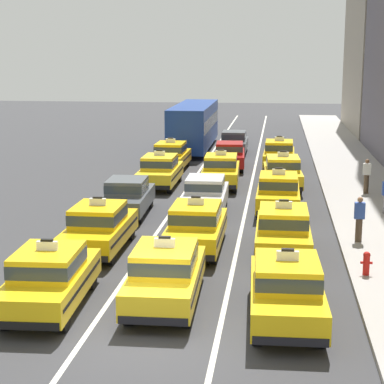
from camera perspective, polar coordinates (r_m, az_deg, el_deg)
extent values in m
plane|color=#353538|center=(16.53, -3.51, -12.31)|extent=(160.00, 160.00, 0.00)
cube|color=silver|center=(35.75, -0.02, 0.86)|extent=(0.14, 80.00, 0.01)
cube|color=silver|center=(35.49, 5.11, 0.73)|extent=(0.14, 80.00, 0.01)
cube|color=#9E9993|center=(30.85, 15.17, -1.16)|extent=(4.00, 90.00, 0.15)
cylinder|color=black|center=(20.17, -12.76, -7.10)|extent=(0.27, 0.65, 0.64)
cylinder|color=black|center=(19.79, -8.64, -7.30)|extent=(0.27, 0.65, 0.64)
cylinder|color=black|center=(17.46, -15.73, -10.27)|extent=(0.27, 0.65, 0.64)
cylinder|color=black|center=(17.02, -10.97, -10.61)|extent=(0.27, 0.65, 0.64)
cube|color=yellow|center=(18.47, -11.99, -7.69)|extent=(2.03, 4.59, 0.70)
cube|color=black|center=(18.45, -12.00, -7.54)|extent=(2.03, 4.23, 0.10)
cube|color=yellow|center=(18.12, -12.22, -5.84)|extent=(1.71, 2.18, 0.64)
cube|color=#2D3842|center=(18.12, -12.22, -5.84)|extent=(1.73, 2.20, 0.35)
cube|color=white|center=(18.00, -12.28, -4.51)|extent=(0.57, 0.15, 0.24)
cube|color=black|center=(17.95, -12.30, -4.05)|extent=(0.33, 0.13, 0.06)
cube|color=black|center=(20.56, -10.25, -6.34)|extent=(1.71, 0.23, 0.20)
cube|color=black|center=(16.59, -14.12, -10.99)|extent=(1.71, 0.23, 0.20)
cylinder|color=black|center=(25.08, -8.61, -3.22)|extent=(0.24, 0.64, 0.64)
cylinder|color=black|center=(24.73, -5.31, -3.35)|extent=(0.24, 0.64, 0.64)
cylinder|color=black|center=(22.26, -10.72, -5.22)|extent=(0.24, 0.64, 0.64)
cylinder|color=black|center=(21.87, -7.01, -5.41)|extent=(0.24, 0.64, 0.64)
cube|color=yellow|center=(23.38, -7.89, -3.42)|extent=(1.83, 4.51, 0.70)
cube|color=black|center=(23.36, -7.90, -3.30)|extent=(1.85, 4.15, 0.10)
cube|color=yellow|center=(23.07, -8.03, -1.91)|extent=(1.61, 2.11, 0.64)
cube|color=#2D3842|center=(23.07, -8.03, -1.91)|extent=(1.63, 2.13, 0.35)
cube|color=white|center=(22.97, -8.07, -0.84)|extent=(0.56, 0.12, 0.24)
cube|color=black|center=(22.94, -8.08, -0.47)|extent=(0.32, 0.11, 0.06)
cube|color=black|center=(25.51, -6.61, -2.68)|extent=(1.71, 0.15, 0.20)
cube|color=black|center=(21.40, -9.39, -5.58)|extent=(1.71, 0.15, 0.20)
cylinder|color=black|center=(30.01, -6.38, -0.69)|extent=(0.27, 0.65, 0.64)
cylinder|color=black|center=(29.77, -3.65, -0.75)|extent=(0.27, 0.65, 0.64)
cylinder|color=black|center=(27.31, -7.54, -1.96)|extent=(0.27, 0.65, 0.64)
cylinder|color=black|center=(27.04, -4.55, -2.04)|extent=(0.27, 0.65, 0.64)
cube|color=#4C5156|center=(28.45, -5.53, -0.68)|extent=(1.94, 4.37, 0.66)
cube|color=#4C5156|center=(28.22, -5.59, 0.52)|extent=(1.64, 1.96, 0.60)
cube|color=#2D3842|center=(28.22, -5.59, 0.52)|extent=(1.66, 1.98, 0.33)
cylinder|color=black|center=(36.02, -3.48, 1.43)|extent=(0.24, 0.64, 0.64)
cylinder|color=black|center=(35.78, -1.15, 1.38)|extent=(0.24, 0.64, 0.64)
cylinder|color=black|center=(33.07, -4.43, 0.50)|extent=(0.24, 0.64, 0.64)
cylinder|color=black|center=(32.81, -1.90, 0.44)|extent=(0.24, 0.64, 0.64)
cube|color=yellow|center=(34.35, -2.73, 1.53)|extent=(1.83, 4.51, 0.70)
cube|color=black|center=(34.34, -2.73, 1.61)|extent=(1.85, 4.15, 0.10)
cube|color=yellow|center=(34.09, -2.78, 2.60)|extent=(1.61, 2.11, 0.64)
cube|color=#2D3842|center=(34.09, -2.78, 2.60)|extent=(1.64, 2.13, 0.35)
cube|color=white|center=(34.02, -2.79, 3.33)|extent=(0.56, 0.12, 0.24)
cube|color=black|center=(34.00, -2.79, 3.58)|extent=(0.32, 0.11, 0.06)
cube|color=black|center=(36.54, -2.15, 1.75)|extent=(1.71, 0.15, 0.20)
cube|color=black|center=(32.26, -3.38, 0.41)|extent=(1.71, 0.15, 0.20)
cylinder|color=black|center=(41.02, -2.46, 2.70)|extent=(0.25, 0.64, 0.64)
cylinder|color=black|center=(40.79, -0.42, 2.66)|extent=(0.25, 0.64, 0.64)
cylinder|color=black|center=(38.06, -3.28, 1.99)|extent=(0.25, 0.64, 0.64)
cylinder|color=black|center=(37.80, -1.08, 1.94)|extent=(0.25, 0.64, 0.64)
cube|color=yellow|center=(39.35, -1.80, 2.84)|extent=(1.84, 4.52, 0.70)
cube|color=black|center=(39.35, -1.80, 2.91)|extent=(1.86, 4.16, 0.10)
cube|color=yellow|center=(39.11, -1.85, 3.78)|extent=(1.62, 2.11, 0.64)
cube|color=#2D3842|center=(39.11, -1.85, 3.78)|extent=(1.64, 2.13, 0.35)
cube|color=white|center=(39.05, -1.85, 4.42)|extent=(0.56, 0.12, 0.24)
cube|color=black|center=(39.03, -1.85, 4.63)|extent=(0.32, 0.11, 0.06)
cube|color=black|center=(41.55, -1.29, 2.96)|extent=(1.71, 0.15, 0.20)
cube|color=black|center=(37.25, -2.37, 1.94)|extent=(1.71, 0.15, 0.20)
cylinder|color=black|center=(51.63, -0.50, 4.57)|extent=(0.25, 0.64, 0.64)
cylinder|color=black|center=(51.42, 1.72, 4.53)|extent=(0.25, 0.64, 0.64)
cylinder|color=black|center=(45.04, -1.58, 3.51)|extent=(0.25, 0.64, 0.64)
cylinder|color=black|center=(44.79, 0.96, 3.47)|extent=(0.25, 0.64, 0.64)
cube|color=navy|center=(48.04, 0.18, 5.77)|extent=(2.62, 11.23, 2.90)
cube|color=#2D3842|center=(48.01, 0.18, 6.07)|extent=(2.64, 10.78, 0.84)
cube|color=black|center=(53.43, 0.87, 7.66)|extent=(2.13, 0.10, 0.36)
cylinder|color=black|center=(20.01, -3.74, -6.98)|extent=(0.26, 0.65, 0.64)
cylinder|color=black|center=(19.82, 0.50, -7.14)|extent=(0.26, 0.65, 0.64)
cylinder|color=black|center=(17.18, -5.45, -10.22)|extent=(0.26, 0.65, 0.64)
cylinder|color=black|center=(16.97, -0.47, -10.45)|extent=(0.26, 0.65, 0.64)
cube|color=yellow|center=(18.35, -2.25, -7.55)|extent=(1.92, 4.55, 0.70)
cube|color=black|center=(18.34, -2.26, -7.41)|extent=(1.93, 4.19, 0.10)
cube|color=yellow|center=(18.00, -2.34, -5.70)|extent=(1.66, 2.14, 0.64)
cube|color=#2D3842|center=(18.00, -2.34, -5.70)|extent=(1.68, 2.16, 0.35)
cube|color=white|center=(17.88, -2.35, -4.35)|extent=(0.56, 0.14, 0.24)
cube|color=black|center=(17.84, -2.35, -3.89)|extent=(0.32, 0.12, 0.06)
cube|color=black|center=(20.51, -1.38, -6.19)|extent=(1.71, 0.19, 0.20)
cube|color=black|center=(16.40, -3.34, -10.90)|extent=(1.71, 0.19, 0.20)
cylinder|color=black|center=(24.90, -0.90, -3.20)|extent=(0.24, 0.64, 0.64)
cylinder|color=black|center=(24.75, 2.49, -3.30)|extent=(0.24, 0.64, 0.64)
cylinder|color=black|center=(21.99, -2.02, -5.23)|extent=(0.24, 0.64, 0.64)
cylinder|color=black|center=(21.82, 1.83, -5.37)|extent=(0.24, 0.64, 0.64)
cube|color=yellow|center=(23.26, 0.37, -3.38)|extent=(1.82, 4.51, 0.70)
cube|color=black|center=(23.24, 0.37, -3.26)|extent=(1.84, 4.15, 0.10)
cube|color=yellow|center=(22.95, 0.33, -1.86)|extent=(1.61, 2.11, 0.64)
cube|color=#2D3842|center=(22.95, 0.33, -1.86)|extent=(1.63, 2.13, 0.35)
cube|color=white|center=(22.85, 0.33, -0.79)|extent=(0.56, 0.12, 0.24)
cube|color=black|center=(22.81, 0.33, -0.42)|extent=(0.32, 0.11, 0.06)
cube|color=black|center=(25.44, 0.96, -2.64)|extent=(1.71, 0.15, 0.20)
cube|color=black|center=(21.22, -0.33, -5.57)|extent=(1.71, 0.15, 0.20)
cylinder|color=black|center=(30.25, 0.03, -0.52)|extent=(0.25, 0.64, 0.64)
cylinder|color=black|center=(30.13, 2.76, -0.59)|extent=(0.25, 0.64, 0.64)
cylinder|color=black|center=(27.50, -0.61, -1.77)|extent=(0.25, 0.64, 0.64)
cylinder|color=black|center=(27.37, 2.39, -1.84)|extent=(0.25, 0.64, 0.64)
cube|color=silver|center=(28.73, 1.16, -0.51)|extent=(1.84, 4.33, 0.66)
cube|color=silver|center=(28.50, 1.14, 0.69)|extent=(1.60, 1.93, 0.60)
cube|color=#2D3842|center=(28.50, 1.14, 0.69)|extent=(1.62, 1.95, 0.33)
cylinder|color=black|center=(36.08, 1.43, 1.47)|extent=(0.26, 0.65, 0.64)
cylinder|color=black|center=(36.01, 3.77, 1.43)|extent=(0.26, 0.65, 0.64)
cylinder|color=black|center=(33.08, 1.07, 0.53)|extent=(0.26, 0.65, 0.64)
cylinder|color=black|center=(33.00, 3.63, 0.49)|extent=(0.26, 0.65, 0.64)
cube|color=yellow|center=(34.47, 2.49, 1.57)|extent=(1.96, 4.56, 0.70)
cube|color=black|center=(34.46, 2.49, 1.65)|extent=(1.97, 4.20, 0.10)
cube|color=yellow|center=(34.21, 2.48, 2.63)|extent=(1.68, 2.16, 0.64)
cube|color=#2D3842|center=(34.21, 2.48, 2.63)|extent=(1.70, 2.18, 0.35)
cube|color=white|center=(34.14, 2.49, 3.36)|extent=(0.56, 0.14, 0.24)
cube|color=black|center=(34.12, 2.49, 3.61)|extent=(0.32, 0.12, 0.06)
cube|color=black|center=(36.69, 2.65, 1.79)|extent=(1.71, 0.20, 0.20)
cube|color=black|center=(32.35, 2.29, 0.45)|extent=(1.71, 0.20, 0.20)
cylinder|color=black|center=(41.49, 2.27, 2.80)|extent=(0.27, 0.65, 0.64)
cylinder|color=black|center=(41.46, 4.27, 2.78)|extent=(0.27, 0.65, 0.64)
cylinder|color=black|center=(38.69, 2.11, 2.16)|extent=(0.27, 0.65, 0.64)
cylinder|color=black|center=(38.66, 4.25, 2.13)|extent=(0.27, 0.65, 0.64)
cube|color=maroon|center=(40.01, 3.23, 2.94)|extent=(1.98, 4.39, 0.66)
cube|color=maroon|center=(39.82, 3.24, 3.82)|extent=(1.66, 1.98, 0.60)
cube|color=#2D3842|center=(39.82, 3.24, 3.82)|extent=(1.68, 2.00, 0.33)
cylinder|color=black|center=(47.39, 2.84, 3.91)|extent=(0.24, 0.64, 0.64)
cylinder|color=black|center=(47.30, 4.59, 3.87)|extent=(0.24, 0.64, 0.64)
cylinder|color=black|center=(44.59, 2.55, 3.42)|extent=(0.24, 0.64, 0.64)
cylinder|color=black|center=(44.49, 4.41, 3.38)|extent=(0.24, 0.64, 0.64)
cube|color=#4C5156|center=(45.89, 3.61, 4.06)|extent=(1.76, 4.30, 0.66)
cube|color=#4C5156|center=(45.71, 3.61, 4.83)|extent=(1.56, 1.90, 0.60)
cube|color=#2D3842|center=(45.71, 3.61, 4.83)|extent=(1.58, 1.92, 0.33)
cylinder|color=black|center=(18.94, 5.55, -8.10)|extent=(0.26, 0.65, 0.64)
cylinder|color=black|center=(19.01, 10.05, -8.16)|extent=(0.26, 0.65, 0.64)
cylinder|color=black|center=(16.09, 5.59, -11.79)|extent=(0.26, 0.65, 0.64)
cylinder|color=black|center=(16.18, 10.93, -11.82)|extent=(0.26, 0.65, 0.64)
cube|color=yellow|center=(17.41, 8.05, -8.76)|extent=(1.96, 4.56, 0.70)
cube|color=black|center=(17.39, 8.05, -8.60)|extent=(1.97, 4.20, 0.10)
cube|color=yellow|center=(17.04, 8.14, -6.82)|extent=(1.68, 2.16, 0.64)
cube|color=#2D3842|center=(17.04, 8.14, -6.82)|extent=(1.70, 2.18, 0.35)
cube|color=white|center=(16.91, 8.18, -5.41)|extent=(0.56, 0.14, 0.24)
cube|color=black|center=(16.87, 8.19, -4.92)|extent=(0.32, 0.12, 0.06)
cube|color=black|center=(19.57, 7.73, -7.19)|extent=(1.71, 0.20, 0.20)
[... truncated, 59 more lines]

